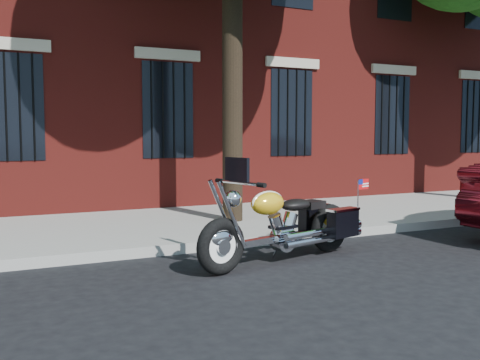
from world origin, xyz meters
name	(u,v)px	position (x,y,z in m)	size (l,w,h in m)	color
ground	(291,267)	(0.00, 0.00, 0.00)	(120.00, 120.00, 0.00)	black
curb	(244,242)	(0.00, 1.38, 0.07)	(40.00, 0.16, 0.15)	gray
sidewalk	(199,223)	(0.00, 3.26, 0.07)	(40.00, 3.60, 0.15)	gray
motorcycle	(288,226)	(0.12, 0.29, 0.47)	(2.79, 1.22, 1.40)	black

